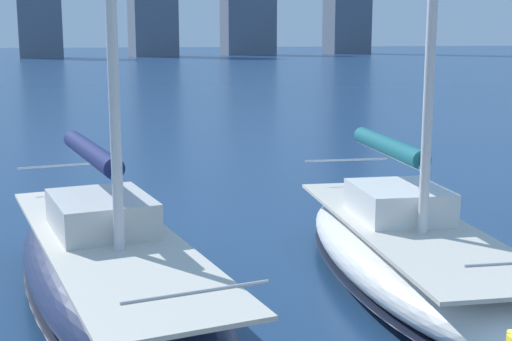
% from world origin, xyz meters
% --- Properties ---
extents(sailboat_teal, '(3.66, 8.31, 10.97)m').
position_xyz_m(sailboat_teal, '(-2.69, -6.61, 0.67)').
color(sailboat_teal, white).
rests_on(sailboat_teal, ground).
extents(sailboat_navy, '(3.31, 9.05, 12.09)m').
position_xyz_m(sailboat_navy, '(2.26, -7.14, 0.70)').
color(sailboat_navy, navy).
rests_on(sailboat_navy, ground).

